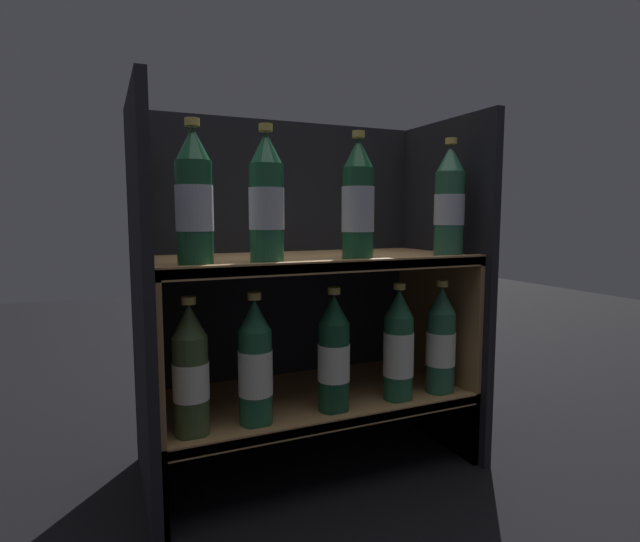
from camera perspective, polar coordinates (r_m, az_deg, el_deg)
name	(u,v)px	position (r m, az deg, el deg)	size (l,w,h in m)	color
ground_plane	(343,500)	(1.14, 2.60, -24.64)	(6.00, 6.00, 0.00)	black
fridge_back_wall	(285,283)	(1.31, -4.02, -1.38)	(0.75, 0.02, 0.82)	black
fridge_side_left	(142,304)	(1.06, -19.71, -3.56)	(0.02, 0.37, 0.82)	black
fridge_side_right	(442,284)	(1.33, 13.78, -1.43)	(0.02, 0.37, 0.82)	black
shelf_lower	(313,406)	(1.20, -0.77, -15.20)	(0.71, 0.33, 0.18)	#9E7547
shelf_upper	(313,309)	(1.14, -0.86, -4.32)	(0.71, 0.33, 0.50)	#9E7547
bottle_upper_front_0	(194,200)	(0.95, -14.18, 7.85)	(0.07, 0.07, 0.27)	#194C2D
bottle_upper_front_1	(266,201)	(0.98, -6.14, 7.96)	(0.07, 0.07, 0.27)	#1E5638
bottle_upper_front_2	(358,202)	(1.06, 4.36, 7.82)	(0.07, 0.07, 0.27)	#194C2D
bottle_upper_front_3	(449,203)	(1.19, 14.57, 7.53)	(0.07, 0.07, 0.27)	#285B42
bottle_lower_front_0	(191,373)	(0.99, -14.56, -11.20)	(0.07, 0.07, 0.27)	#384C28
bottle_lower_front_1	(255,365)	(1.02, -7.40, -10.64)	(0.07, 0.07, 0.27)	#1E5638
bottle_lower_front_2	(334,355)	(1.08, 1.59, -9.61)	(0.07, 0.07, 0.27)	#144228
bottle_lower_front_3	(398,348)	(1.15, 8.96, -8.65)	(0.07, 0.07, 0.27)	#1E5638
bottle_lower_front_4	(441,342)	(1.22, 13.63, -7.89)	(0.07, 0.07, 0.27)	#285B42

